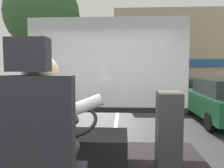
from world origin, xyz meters
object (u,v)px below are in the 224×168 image
parked_car_green (223,100)px  driver_seat (39,168)px  parked_car_blue (184,89)px  bus_driver (45,130)px  steering_console (80,149)px  parked_car_white (168,81)px  fare_box (169,131)px

parked_car_green → driver_seat: bearing=-121.6°
driver_seat → parked_car_blue: (3.93, 11.27, -0.66)m
driver_seat → parked_car_green: (3.86, 6.27, -0.52)m
bus_driver → steering_console: size_ratio=0.71×
parked_car_white → parked_car_green: bearing=-91.5°
parked_car_green → parked_car_white: size_ratio=0.92×
steering_console → parked_car_green: size_ratio=0.28×
fare_box → parked_car_white: bearing=78.7°
parked_car_blue → fare_box: bearing=-106.1°
fare_box → parked_car_green: 5.83m
bus_driver → parked_car_blue: size_ratio=0.19×
bus_driver → parked_car_green: 7.31m
driver_seat → parked_car_blue: driver_seat is taller
parked_car_blue → driver_seat: bearing=-109.2°
driver_seat → parked_car_blue: 11.95m
steering_console → fare_box: 1.04m
bus_driver → parked_car_green: bus_driver is taller
fare_box → parked_car_white: 15.99m
parked_car_blue → parked_car_white: 5.60m
steering_console → parked_car_blue: bearing=68.7°
parked_car_green → parked_car_blue: 5.00m
steering_console → fare_box: (1.02, -0.01, 0.23)m
steering_console → parked_car_green: steering_console is taller
parked_car_white → steering_console: bearing=-104.8°
bus_driver → steering_console: bearing=90.0°
parked_car_green → parked_car_blue: bearing=89.2°
parked_car_blue → steering_console: bearing=-111.3°
parked_car_blue → parked_car_white: (0.22, 5.60, 0.06)m
parked_car_green → parked_car_white: (0.28, 10.60, -0.08)m
bus_driver → steering_console: (0.00, 1.10, -0.56)m
steering_console → parked_car_blue: steering_console is taller
driver_seat → parked_car_green: size_ratio=0.35×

